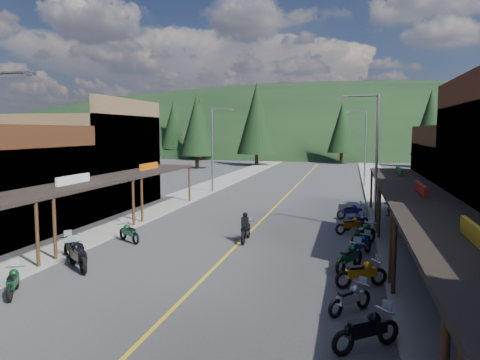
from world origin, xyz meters
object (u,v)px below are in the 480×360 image
Objects in this scene: bike_east_11 at (356,220)px; bike_east_10 at (352,224)px; bike_east_12 at (351,210)px; pedestrian_east_a at (434,266)px; shop_west_3 at (86,162)px; bike_east_9 at (364,233)px; pine_4 at (431,122)px; streetlight_3 at (364,145)px; pine_8 at (146,130)px; bike_west_8 at (129,232)px; bike_west_6 at (78,255)px; bike_east_4 at (366,328)px; pine_1 at (200,124)px; bike_east_7 at (349,256)px; bike_east_8 at (361,244)px; bike_west_5 at (13,281)px; pine_3 at (342,128)px; rider_on_bike at (246,229)px; streetlight_1 at (214,146)px; pine_7 at (174,125)px; streetlight_2 at (374,155)px; pine_10 at (197,125)px; bike_east_5 at (350,297)px; bike_west_7 at (75,248)px; pine_2 at (257,118)px; pine_0 at (108,128)px; bike_east_6 at (361,272)px; pedestrian_east_b at (389,204)px.

bike_east_10 is at bearing -57.96° from bike_east_11.
pedestrian_east_a reaches higher than bike_east_12.
shop_west_3 is 21.59m from bike_east_9.
pine_4 is 63.88m from pedestrian_east_a.
pine_8 is at bearing 160.95° from streetlight_3.
bike_west_8 is 12.44m from bike_east_10.
bike_west_6 is at bearing -60.14° from shop_west_3.
shop_west_3 is 5.44× the size of bike_east_10.
bike_west_8 is 15.42m from bike_east_4.
bike_east_4 is at bearing -68.82° from pine_1.
pedestrian_east_a reaches higher than bike_east_7.
bike_east_8 is (0.08, 9.92, -0.06)m from bike_east_4.
shop_west_3 is 5.66× the size of bike_west_5.
pine_3 is at bearing -8.13° from pine_1.
streetlight_1 is at bearing 108.98° from rider_on_bike.
pine_7 is 6.49× the size of bike_west_5.
streetlight_2 is 0.69× the size of pine_10.
pine_10 is 57.94m from bike_west_5.
bike_east_12 is at bearing 109.09° from streetlight_2.
bike_east_5 is at bearing 150.72° from bike_east_4.
bike_east_7 is at bearing -40.02° from rider_on_bike.
bike_west_7 is 13.22m from bike_east_8.
bike_east_9 reaches higher than bike_east_12.
rider_on_bike reaches higher than bike_east_10.
pine_7 is (-22.00, 18.00, -0.75)m from pine_2.
rider_on_bike is (-5.87, 11.43, 0.03)m from bike_east_4.
streetlight_2 is 71.59m from pine_0.
pine_10 is 48.66m from bike_east_11.
pedestrian_east_b reaches higher than bike_east_6.
bike_west_6 is 11.68m from bike_east_6.
pedestrian_east_a is (2.21, -7.04, 0.42)m from bike_east_9.
bike_west_5 is at bearing -118.67° from bike_east_8.
shop_west_3 reaches higher than streetlight_3.
rider_on_bike is (40.27, -58.36, -5.83)m from pine_0.
pine_2 is at bearing 40.04° from bike_west_8.
pine_0 reaches higher than bike_west_5.
bike_east_7 is (23.68, -50.52, -6.13)m from pine_10.
bike_east_8 is (-0.73, -27.87, -3.91)m from streetlight_3.
pine_7 is 83.62m from bike_west_6.
streetlight_3 is at bearing 166.99° from pedestrian_east_a.
bike_west_5 is at bearing -101.32° from bike_east_6.
bike_east_11 is (-0.33, 4.00, -0.09)m from bike_east_9.
streetlight_2 reaches higher than bike_east_6.
bike_east_8 reaches higher than bike_west_5.
bike_east_5 is at bearing -67.25° from bike_east_8.
streetlight_2 is 13.88m from bike_east_5.
shop_west_3 is 25.75m from bike_east_5.
pine_4 is at bearing 120.77° from bike_east_11.
bike_east_4 is 15.95m from bike_east_11.
bike_west_7 is 13.74m from bike_east_4.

